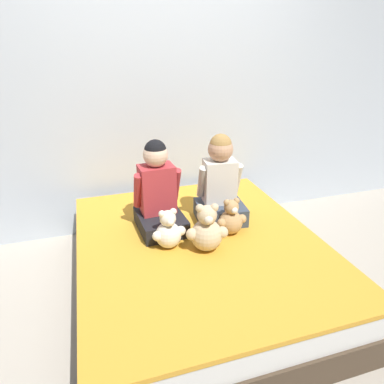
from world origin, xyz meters
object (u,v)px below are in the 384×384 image
at_px(bed, 199,264).
at_px(teddy_bear_held_by_left_child, 168,231).
at_px(teddy_bear_held_by_right_child, 231,219).
at_px(teddy_bear_between_children, 207,231).
at_px(child_on_left, 158,194).
at_px(child_on_right, 220,185).

distance_m(bed, teddy_bear_held_by_left_child, 0.38).
xyz_separation_m(teddy_bear_held_by_right_child, teddy_bear_between_children, (-0.23, -0.14, 0.02)).
bearing_deg(child_on_left, teddy_bear_held_by_left_child, -93.22).
height_order(child_on_left, teddy_bear_held_by_left_child, child_on_left).
xyz_separation_m(child_on_left, teddy_bear_between_children, (0.23, -0.37, -0.12)).
bearing_deg(teddy_bear_held_by_left_child, child_on_right, 23.11).
bearing_deg(bed, teddy_bear_between_children, -85.86).
height_order(child_on_right, teddy_bear_between_children, child_on_right).
height_order(bed, teddy_bear_between_children, teddy_bear_between_children).
height_order(bed, child_on_left, child_on_left).
bearing_deg(teddy_bear_held_by_right_child, teddy_bear_held_by_left_child, -178.81).
bearing_deg(child_on_left, child_on_right, -4.72).
bearing_deg(teddy_bear_held_by_left_child, teddy_bear_held_by_right_child, -2.22).
bearing_deg(teddy_bear_between_children, teddy_bear_held_by_right_child, 41.79).
xyz_separation_m(bed, child_on_left, (-0.22, 0.26, 0.46)).
height_order(bed, teddy_bear_held_by_right_child, teddy_bear_held_by_right_child).
distance_m(bed, teddy_bear_held_by_right_child, 0.39).
height_order(child_on_right, teddy_bear_held_by_left_child, child_on_right).
bearing_deg(child_on_left, teddy_bear_held_by_right_child, -30.98).
bearing_deg(teddy_bear_held_by_left_child, teddy_bear_between_children, -31.24).
bearing_deg(child_on_left, bed, -53.31).
bearing_deg(bed, teddy_bear_held_by_left_child, -176.11).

